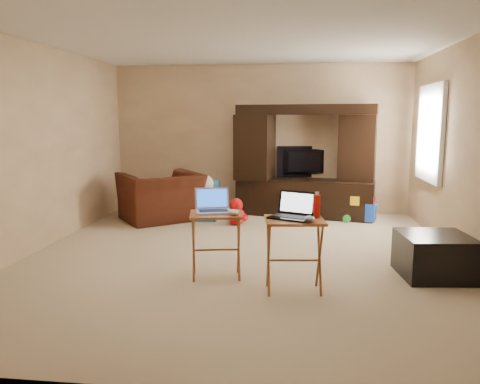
# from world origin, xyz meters

# --- Properties ---
(floor) EXTENTS (5.50, 5.50, 0.00)m
(floor) POSITION_xyz_m (0.00, 0.00, 0.00)
(floor) COLOR #CFBA8F
(floor) RESTS_ON ground
(ceiling) EXTENTS (5.50, 5.50, 0.00)m
(ceiling) POSITION_xyz_m (0.00, 0.00, 2.50)
(ceiling) COLOR silver
(ceiling) RESTS_ON ground
(wall_back) EXTENTS (5.00, 0.00, 5.00)m
(wall_back) POSITION_xyz_m (0.00, 2.75, 1.25)
(wall_back) COLOR tan
(wall_back) RESTS_ON ground
(wall_front) EXTENTS (5.00, 0.00, 5.00)m
(wall_front) POSITION_xyz_m (0.00, -2.75, 1.25)
(wall_front) COLOR tan
(wall_front) RESTS_ON ground
(wall_left) EXTENTS (0.00, 5.50, 5.50)m
(wall_left) POSITION_xyz_m (-2.50, 0.00, 1.25)
(wall_left) COLOR tan
(wall_left) RESTS_ON ground
(wall_right) EXTENTS (0.00, 5.50, 5.50)m
(wall_right) POSITION_xyz_m (2.50, 0.00, 1.25)
(wall_right) COLOR tan
(wall_right) RESTS_ON ground
(window_pane) EXTENTS (0.00, 1.20, 1.20)m
(window_pane) POSITION_xyz_m (2.48, 1.55, 1.40)
(window_pane) COLOR white
(window_pane) RESTS_ON ground
(window_frame) EXTENTS (0.06, 1.14, 1.34)m
(window_frame) POSITION_xyz_m (2.46, 1.55, 1.40)
(window_frame) COLOR white
(window_frame) RESTS_ON ground
(entertainment_center) EXTENTS (2.29, 0.99, 1.82)m
(entertainment_center) POSITION_xyz_m (0.76, 2.44, 0.91)
(entertainment_center) COLOR black
(entertainment_center) RESTS_ON floor
(television) EXTENTS (0.93, 0.26, 0.53)m
(television) POSITION_xyz_m (0.76, 2.66, 0.87)
(television) COLOR black
(television) RESTS_ON entertainment_center
(recliner) EXTENTS (1.54, 1.51, 0.75)m
(recliner) POSITION_xyz_m (-1.49, 1.81, 0.38)
(recliner) COLOR #42160E
(recliner) RESTS_ON floor
(child_rocker) EXTENTS (0.47, 0.54, 0.62)m
(child_rocker) POSITION_xyz_m (-0.85, 1.99, 0.31)
(child_rocker) COLOR #16557E
(child_rocker) RESTS_ON floor
(plush_toy) EXTENTS (0.37, 0.31, 0.41)m
(plush_toy) POSITION_xyz_m (-0.27, 1.63, 0.21)
(plush_toy) COLOR red
(plush_toy) RESTS_ON floor
(push_toy) EXTENTS (0.65, 0.54, 0.42)m
(push_toy) POSITION_xyz_m (1.60, 2.14, 0.21)
(push_toy) COLOR blue
(push_toy) RESTS_ON floor
(ottoman) EXTENTS (0.74, 0.74, 0.43)m
(ottoman) POSITION_xyz_m (2.03, -0.45, 0.22)
(ottoman) COLOR black
(ottoman) RESTS_ON floor
(tray_table_left) EXTENTS (0.58, 0.50, 0.67)m
(tray_table_left) POSITION_xyz_m (-0.18, -0.75, 0.33)
(tray_table_left) COLOR #9F5926
(tray_table_left) RESTS_ON floor
(tray_table_right) EXTENTS (0.58, 0.49, 0.69)m
(tray_table_right) POSITION_xyz_m (0.60, -1.05, 0.35)
(tray_table_right) COLOR #9A6525
(tray_table_right) RESTS_ON floor
(laptop_left) EXTENTS (0.41, 0.37, 0.24)m
(laptop_left) POSITION_xyz_m (-0.21, -0.72, 0.79)
(laptop_left) COLOR #B1B0B5
(laptop_left) RESTS_ON tray_table_left
(laptop_right) EXTENTS (0.45, 0.42, 0.24)m
(laptop_right) POSITION_xyz_m (0.56, -1.03, 0.81)
(laptop_right) COLOR black
(laptop_right) RESTS_ON tray_table_right
(mouse_left) EXTENTS (0.13, 0.16, 0.06)m
(mouse_left) POSITION_xyz_m (0.01, -0.82, 0.70)
(mouse_left) COLOR silver
(mouse_left) RESTS_ON tray_table_left
(mouse_right) EXTENTS (0.12, 0.16, 0.06)m
(mouse_right) POSITION_xyz_m (0.73, -1.17, 0.72)
(mouse_right) COLOR #3E3E43
(mouse_right) RESTS_ON tray_table_right
(water_bottle) EXTENTS (0.07, 0.07, 0.21)m
(water_bottle) POSITION_xyz_m (0.80, -0.97, 0.80)
(water_bottle) COLOR red
(water_bottle) RESTS_ON tray_table_right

